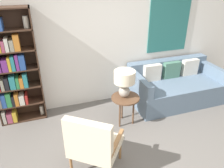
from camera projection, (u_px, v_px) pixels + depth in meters
The scene contains 6 objects.
wall_back at pixel (100, 37), 4.05m from camera, with size 6.40×0.08×2.70m.
bookshelf at pixel (11, 70), 3.60m from camera, with size 0.77×0.30×1.97m.
armchair at pixel (92, 143), 2.72m from camera, with size 0.82×0.82×0.92m.
couch at pixel (174, 86), 4.53m from camera, with size 1.81×0.95×0.80m.
side_table at pixel (125, 100), 3.73m from camera, with size 0.48×0.48×0.53m.
table_lamp at pixel (125, 80), 3.57m from camera, with size 0.35×0.35×0.48m.
Camera 1 is at (-1.05, -1.84, 2.42)m, focal length 35.00 mm.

